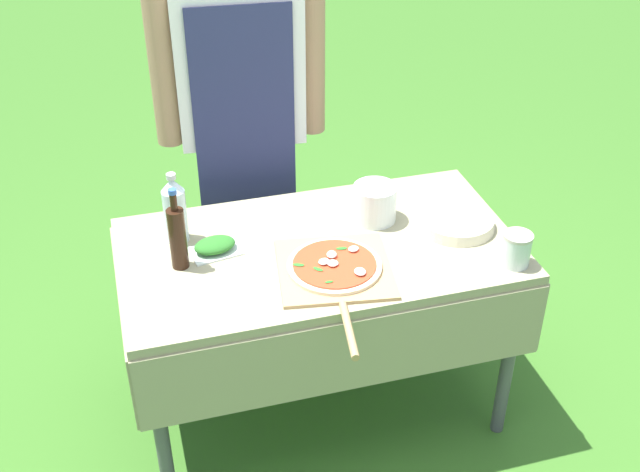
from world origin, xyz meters
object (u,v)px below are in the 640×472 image
Objects in this scene: person_cook at (241,100)px; herb_container at (215,246)px; water_bottle at (175,209)px; plate_stack at (456,222)px; mixing_tub at (375,203)px; pizza_on_peel at (335,269)px; sauce_jar at (516,251)px; prep_table at (319,269)px; oil_bottle at (178,237)px.

person_cook reaches higher than herb_container.
plate_stack is at bearing -10.96° from water_bottle.
person_cook is 11.23× the size of mixing_tub.
water_bottle is 0.96× the size of plate_stack.
sauce_jar reaches higher than pizza_on_peel.
water_bottle is at bearing 135.46° from herb_container.
herb_container is (0.11, -0.11, -0.10)m from water_bottle.
prep_table is 0.78× the size of person_cook.
herb_container is 1.18× the size of mixing_tub.
prep_table is 0.31m from mixing_tub.
prep_table is 5.06× the size of plate_stack.
oil_bottle reaches higher than pizza_on_peel.
sauce_jar is at bearing -47.39° from mixing_tub.
mixing_tub is at bearing 129.78° from person_cook.
person_cook is 0.58m from water_bottle.
plate_stack is (0.84, -0.08, -0.00)m from herb_container.
pizza_on_peel is at bearing -86.59° from prep_table.
oil_bottle is 0.97m from plate_stack.
pizza_on_peel is 5.50× the size of sauce_jar.
pizza_on_peel is at bearing 104.61° from person_cook.
plate_stack is 0.28m from sauce_jar.
herb_container is at bearing 174.85° from plate_stack.
oil_bottle is 0.16m from water_bottle.
herb_container reaches higher than pizza_on_peel.
herb_container is (-0.21, -0.57, -0.26)m from person_cook.
mixing_tub is 1.35× the size of sauce_jar.
herb_container is 0.99m from sauce_jar.
oil_bottle is 1.13× the size of water_bottle.
oil_bottle is (-0.47, 0.17, 0.10)m from pizza_on_peel.
sauce_jar is at bearing -15.10° from oil_bottle.
prep_table is 8.76× the size of mixing_tub.
water_bottle is 1.41× the size of herb_container.
mixing_tub reaches higher than prep_table.
pizza_on_peel is (0.14, -0.79, -0.27)m from person_cook.
person_cook is (-0.13, 0.63, 0.37)m from prep_table.
oil_bottle reaches higher than plate_stack.
prep_table is 0.53m from water_bottle.
herb_container reaches higher than plate_stack.
plate_stack is at bearing -1.52° from oil_bottle.
oil_bottle is at bearing -94.23° from water_bottle.
mixing_tub is (0.70, 0.10, -0.05)m from oil_bottle.
sauce_jar is at bearing -70.31° from plate_stack.
plate_stack is 2.33× the size of sauce_jar.
prep_table is at bearing -154.69° from mixing_tub.
mixing_tub is at bearing -4.84° from water_bottle.
person_cook is 0.94m from plate_stack.
herb_container reaches higher than prep_table.
pizza_on_peel is at bearing -32.32° from herb_container.
plate_stack reaches higher than prep_table.
herb_container is at bearing -175.08° from mixing_tub.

